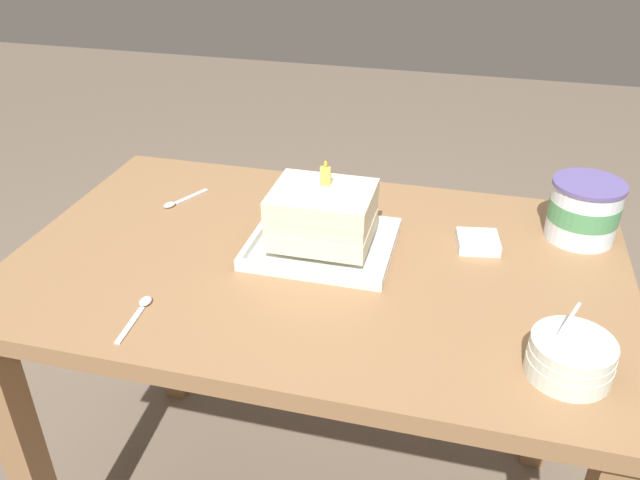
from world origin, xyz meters
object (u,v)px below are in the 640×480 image
Objects in this scene: birthday_cake at (322,215)px; ice_cream_tub at (584,210)px; serving_spoon_by_bowls at (177,202)px; napkin_pile at (478,242)px; bowl_stack at (570,358)px; foil_tray at (322,245)px; serving_spoon_near_tray at (141,309)px.

ice_cream_tub is (0.50, 0.17, -0.01)m from birthday_cake.
serving_spoon_by_bowls is 1.28× the size of napkin_pile.
serving_spoon_by_bowls is at bearing 155.64° from bowl_stack.
birthday_cake reaches higher than ice_cream_tub.
serving_spoon_by_bowls is (-0.81, 0.37, -0.03)m from bowl_stack.
ice_cream_tub reaches higher than foil_tray.
foil_tray is 0.07m from birthday_cake.
bowl_stack is 0.37m from napkin_pile.
bowl_stack reaches higher than napkin_pile.
birthday_cake is 1.50× the size of bowl_stack.
bowl_stack reaches higher than serving_spoon_by_bowls.
napkin_pile is (0.30, 0.08, 0.00)m from foil_tray.
serving_spoon_by_bowls is (-0.37, 0.11, -0.00)m from foil_tray.
serving_spoon_near_tray is at bearing -132.32° from birthday_cake.
serving_spoon_by_bowls is at bearing 163.57° from birthday_cake.
napkin_pile is at bearing 15.60° from foil_tray.
foil_tray is 2.38× the size of serving_spoon_by_bowls.
serving_spoon_near_tray and serving_spoon_by_bowls have the same top height.
bowl_stack is at bearing -24.36° from serving_spoon_by_bowls.
ice_cream_tub is at bearing 19.35° from foil_tray.
serving_spoon_near_tray is at bearing -178.64° from bowl_stack.
birthday_cake is at bearing -160.65° from ice_cream_tub.
serving_spoon_near_tray is 1.40× the size of napkin_pile.
bowl_stack reaches higher than foil_tray.
bowl_stack is 0.90× the size of ice_cream_tub.
ice_cream_tub reaches higher than napkin_pile.
bowl_stack is at bearing -96.66° from ice_cream_tub.
foil_tray is at bearing -90.00° from birthday_cake.
serving_spoon_near_tray is (-0.70, -0.02, -0.03)m from bowl_stack.
birthday_cake is at bearing 90.00° from foil_tray.
birthday_cake reaches higher than foil_tray.
birthday_cake is 1.49× the size of serving_spoon_near_tray.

